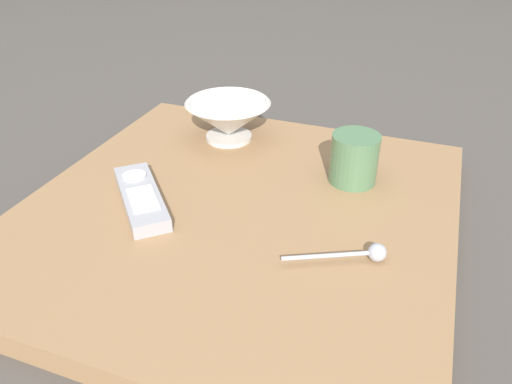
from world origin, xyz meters
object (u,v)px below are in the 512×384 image
at_px(tv_remote_near, 141,197).
at_px(cereal_bowl, 228,118).
at_px(coffee_mug, 354,158).
at_px(teaspoon, 366,253).

bearing_deg(tv_remote_near, cereal_bowl, 82.03).
bearing_deg(tv_remote_near, coffee_mug, 32.24).
xyz_separation_m(cereal_bowl, tv_remote_near, (-0.04, -0.26, -0.03)).
bearing_deg(teaspoon, coffee_mug, 106.05).
bearing_deg(teaspoon, cereal_bowl, 138.57).
bearing_deg(teaspoon, tv_remote_near, 177.23).
distance_m(teaspoon, tv_remote_near, 0.35).
height_order(teaspoon, tv_remote_near, same).
xyz_separation_m(coffee_mug, teaspoon, (0.06, -0.20, -0.03)).
distance_m(cereal_bowl, coffee_mug, 0.27).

